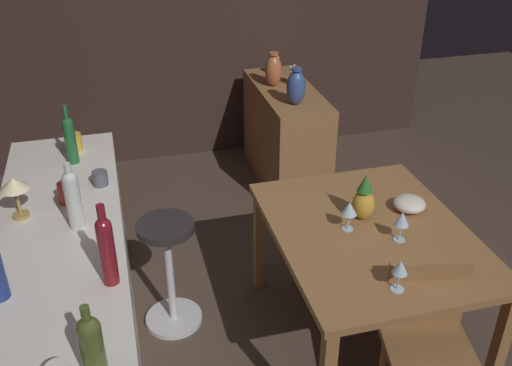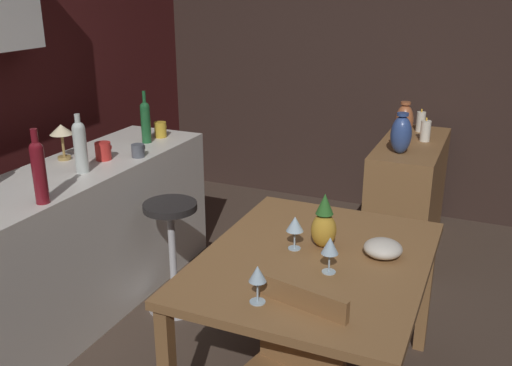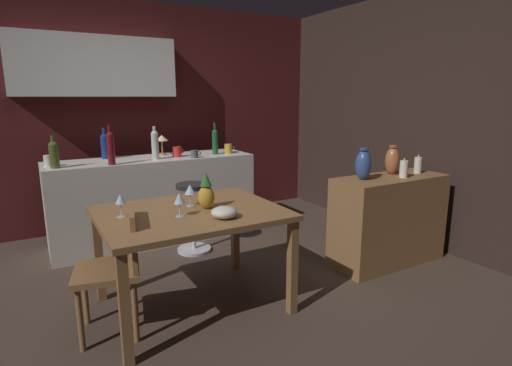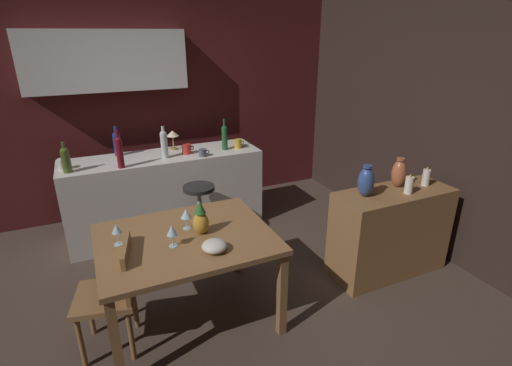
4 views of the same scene
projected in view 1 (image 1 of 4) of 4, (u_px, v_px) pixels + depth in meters
name	position (u px, v px, depth m)	size (l,w,h in m)	color
ground_plane	(320.00, 333.00, 3.36)	(9.00, 9.00, 0.00)	#47382D
wall_side_right	(188.00, 10.00, 4.79)	(0.10, 4.40, 2.60)	#33231E
dining_table	(370.00, 243.00, 3.02)	(1.26, 0.99, 0.74)	olive
kitchen_counter	(72.00, 303.00, 2.92)	(2.10, 0.60, 0.90)	silver
sideboard_cabinet	(286.00, 136.00, 4.75)	(1.10, 0.44, 0.82)	olive
chair_near_window	(428.00, 341.00, 2.68)	(0.48, 0.48, 0.83)	olive
bar_stool	(170.00, 271.00, 3.27)	(0.34, 0.34, 0.69)	#262323
wine_glass_left	(402.00, 220.00, 2.85)	(0.07, 0.07, 0.17)	silver
wine_glass_right	(400.00, 268.00, 2.52)	(0.07, 0.07, 0.16)	silver
wine_glass_center	(349.00, 209.00, 2.93)	(0.08, 0.08, 0.16)	silver
pineapple_centerpiece	(364.00, 200.00, 3.03)	(0.12, 0.12, 0.27)	gold
fruit_bowl	(409.00, 204.00, 3.13)	(0.18, 0.18, 0.08)	beige
wine_bottle_ruby	(107.00, 248.00, 2.29)	(0.07, 0.07, 0.37)	maroon
wine_bottle_clear	(73.00, 197.00, 2.65)	(0.07, 0.07, 0.34)	silver
wine_bottle_olive	(91.00, 344.00, 1.89)	(0.08, 0.08, 0.30)	#475623
wine_bottle_green	(70.00, 138.00, 3.22)	(0.06, 0.06, 0.35)	#1E592D
cup_red	(68.00, 192.00, 2.90)	(0.13, 0.09, 0.11)	red
cup_slate	(100.00, 178.00, 3.05)	(0.12, 0.08, 0.08)	#515660
cup_mustard	(75.00, 142.00, 3.40)	(0.12, 0.08, 0.11)	gold
counter_lamp	(14.00, 187.00, 2.71)	(0.14, 0.14, 0.22)	#A58447
pillar_candle_tall	(275.00, 66.00, 4.80)	(0.07, 0.07, 0.18)	white
pillar_candle_short	(294.00, 76.00, 4.58)	(0.07, 0.07, 0.18)	white
vase_copper	(273.00, 70.00, 4.54)	(0.13, 0.13, 0.27)	#B26038
vase_ceramic_blue	(296.00, 87.00, 4.20)	(0.14, 0.14, 0.28)	#334C8C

